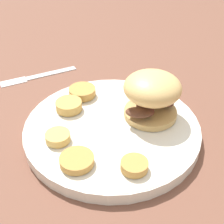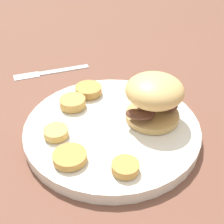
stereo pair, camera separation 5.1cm
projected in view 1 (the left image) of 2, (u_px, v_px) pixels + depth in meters
name	position (u px, v px, depth m)	size (l,w,h in m)	color
ground_plane	(112.00, 134.00, 0.54)	(4.00, 4.00, 0.00)	brown
dinner_plate	(112.00, 128.00, 0.53)	(0.30, 0.30, 0.02)	white
sandwich	(151.00, 93.00, 0.52)	(0.11, 0.12, 0.08)	tan
potato_round_0	(69.00, 105.00, 0.55)	(0.05, 0.05, 0.02)	tan
potato_round_1	(77.00, 160.00, 0.45)	(0.05, 0.05, 0.01)	#BC8942
potato_round_2	(58.00, 137.00, 0.49)	(0.04, 0.04, 0.01)	tan
potato_round_3	(134.00, 165.00, 0.44)	(0.04, 0.04, 0.01)	#BC8942
potato_round_4	(82.00, 92.00, 0.59)	(0.05, 0.05, 0.01)	#BC8942
fork	(38.00, 76.00, 0.69)	(0.07, 0.17, 0.00)	silver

